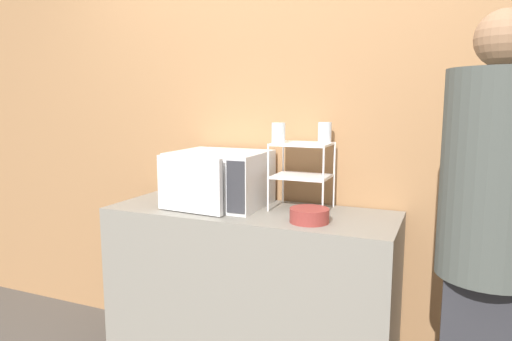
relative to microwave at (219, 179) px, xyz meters
name	(u,v)px	position (x,y,z in m)	size (l,w,h in m)	color
wall_back	(272,133)	(0.20, 0.28, 0.24)	(8.00, 0.06, 2.60)	#9E7047
counter	(250,293)	(0.20, -0.04, -0.61)	(1.51, 0.56, 0.92)	gray
microwave	(219,179)	(0.00, 0.00, 0.00)	(0.49, 0.47, 0.29)	silver
dish_rack	(302,162)	(0.44, 0.09, 0.11)	(0.30, 0.24, 0.35)	white
glass_front_left	(278,133)	(0.33, 0.02, 0.26)	(0.07, 0.07, 0.11)	silver
glass_back_right	(325,132)	(0.54, 0.16, 0.26)	(0.07, 0.07, 0.11)	silver
bowl	(309,216)	(0.56, -0.15, -0.11)	(0.19, 0.19, 0.07)	maroon
person	(490,231)	(1.29, -0.35, -0.06)	(0.36, 0.36, 1.79)	#2D2D33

